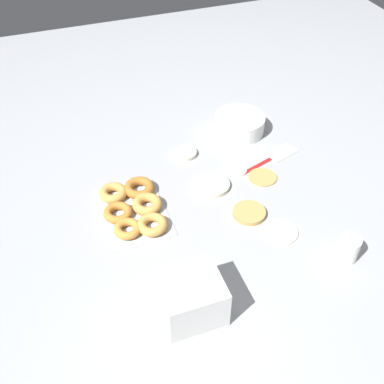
{
  "coord_description": "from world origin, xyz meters",
  "views": [
    {
      "loc": [
        1.05,
        -0.46,
        1.07
      ],
      "look_at": [
        -0.01,
        -0.07,
        0.04
      ],
      "focal_mm": 45.0,
      "sensor_mm": 36.0,
      "label": 1
    }
  ],
  "objects_px": {
    "pancake_5": "(235,169)",
    "spatula": "(276,155)",
    "batter_bowl": "(239,124)",
    "donut_tray": "(134,207)",
    "pancake_2": "(263,177)",
    "pancake_3": "(185,153)",
    "paper_cup": "(348,249)",
    "pancake_4": "(212,185)",
    "pancake_1": "(249,213)",
    "pancake_0": "(281,231)",
    "container_stack": "(191,297)"
  },
  "relations": [
    {
      "from": "pancake_2",
      "to": "donut_tray",
      "type": "bearing_deg",
      "value": -89.08
    },
    {
      "from": "pancake_1",
      "to": "pancake_5",
      "type": "distance_m",
      "value": 0.22
    },
    {
      "from": "pancake_1",
      "to": "pancake_5",
      "type": "relative_size",
      "value": 1.21
    },
    {
      "from": "paper_cup",
      "to": "pancake_5",
      "type": "bearing_deg",
      "value": -163.63
    },
    {
      "from": "pancake_0",
      "to": "pancake_2",
      "type": "xyz_separation_m",
      "value": [
        -0.25,
        0.06,
        -0.0
      ]
    },
    {
      "from": "pancake_4",
      "to": "paper_cup",
      "type": "height_order",
      "value": "paper_cup"
    },
    {
      "from": "donut_tray",
      "to": "paper_cup",
      "type": "height_order",
      "value": "paper_cup"
    },
    {
      "from": "pancake_1",
      "to": "pancake_0",
      "type": "bearing_deg",
      "value": 28.98
    },
    {
      "from": "pancake_5",
      "to": "spatula",
      "type": "bearing_deg",
      "value": 96.15
    },
    {
      "from": "pancake_4",
      "to": "spatula",
      "type": "relative_size",
      "value": 0.48
    },
    {
      "from": "pancake_3",
      "to": "container_stack",
      "type": "distance_m",
      "value": 0.66
    },
    {
      "from": "pancake_1",
      "to": "batter_bowl",
      "type": "height_order",
      "value": "batter_bowl"
    },
    {
      "from": "pancake_0",
      "to": "pancake_1",
      "type": "xyz_separation_m",
      "value": [
        -0.1,
        -0.06,
        0.0
      ]
    },
    {
      "from": "pancake_3",
      "to": "pancake_4",
      "type": "relative_size",
      "value": 0.7
    },
    {
      "from": "pancake_2",
      "to": "pancake_4",
      "type": "xyz_separation_m",
      "value": [
        -0.02,
        -0.18,
        0.0
      ]
    },
    {
      "from": "pancake_1",
      "to": "pancake_2",
      "type": "distance_m",
      "value": 0.19
    },
    {
      "from": "paper_cup",
      "to": "spatula",
      "type": "height_order",
      "value": "paper_cup"
    },
    {
      "from": "pancake_0",
      "to": "spatula",
      "type": "height_order",
      "value": "pancake_0"
    },
    {
      "from": "pancake_2",
      "to": "pancake_4",
      "type": "height_order",
      "value": "pancake_4"
    },
    {
      "from": "paper_cup",
      "to": "pancake_3",
      "type": "bearing_deg",
      "value": -155.95
    },
    {
      "from": "paper_cup",
      "to": "spatula",
      "type": "relative_size",
      "value": 0.31
    },
    {
      "from": "pancake_1",
      "to": "pancake_3",
      "type": "relative_size",
      "value": 1.26
    },
    {
      "from": "pancake_1",
      "to": "donut_tray",
      "type": "xyz_separation_m",
      "value": [
        -0.14,
        -0.34,
        0.01
      ]
    },
    {
      "from": "pancake_1",
      "to": "paper_cup",
      "type": "bearing_deg",
      "value": 36.12
    },
    {
      "from": "pancake_5",
      "to": "batter_bowl",
      "type": "bearing_deg",
      "value": 152.08
    },
    {
      "from": "pancake_4",
      "to": "pancake_5",
      "type": "distance_m",
      "value": 0.12
    },
    {
      "from": "pancake_3",
      "to": "batter_bowl",
      "type": "height_order",
      "value": "batter_bowl"
    },
    {
      "from": "pancake_4",
      "to": "pancake_3",
      "type": "bearing_deg",
      "value": -171.93
    },
    {
      "from": "pancake_4",
      "to": "paper_cup",
      "type": "relative_size",
      "value": 1.52
    },
    {
      "from": "pancake_3",
      "to": "spatula",
      "type": "xyz_separation_m",
      "value": [
        0.12,
        0.31,
        -0.01
      ]
    },
    {
      "from": "pancake_4",
      "to": "paper_cup",
      "type": "bearing_deg",
      "value": 30.43
    },
    {
      "from": "batter_bowl",
      "to": "spatula",
      "type": "distance_m",
      "value": 0.2
    },
    {
      "from": "pancake_0",
      "to": "donut_tray",
      "type": "bearing_deg",
      "value": -121.63
    },
    {
      "from": "pancake_5",
      "to": "spatula",
      "type": "relative_size",
      "value": 0.35
    },
    {
      "from": "pancake_4",
      "to": "batter_bowl",
      "type": "height_order",
      "value": "batter_bowl"
    },
    {
      "from": "donut_tray",
      "to": "pancake_3",
      "type": "bearing_deg",
      "value": 131.3
    },
    {
      "from": "pancake_3",
      "to": "pancake_5",
      "type": "distance_m",
      "value": 0.19
    },
    {
      "from": "spatula",
      "to": "pancake_5",
      "type": "bearing_deg",
      "value": 168.14
    },
    {
      "from": "pancake_5",
      "to": "donut_tray",
      "type": "height_order",
      "value": "donut_tray"
    },
    {
      "from": "pancake_3",
      "to": "spatula",
      "type": "height_order",
      "value": "pancake_3"
    },
    {
      "from": "donut_tray",
      "to": "batter_bowl",
      "type": "xyz_separation_m",
      "value": [
        -0.29,
        0.49,
        0.02
      ]
    },
    {
      "from": "pancake_5",
      "to": "pancake_2",
      "type": "bearing_deg",
      "value": 44.92
    },
    {
      "from": "donut_tray",
      "to": "spatula",
      "type": "xyz_separation_m",
      "value": [
        -0.1,
        0.55,
        -0.01
      ]
    },
    {
      "from": "pancake_2",
      "to": "pancake_4",
      "type": "distance_m",
      "value": 0.18
    },
    {
      "from": "pancake_3",
      "to": "pancake_4",
      "type": "xyz_separation_m",
      "value": [
        0.19,
        0.03,
        -0.0
      ]
    },
    {
      "from": "pancake_2",
      "to": "batter_bowl",
      "type": "bearing_deg",
      "value": 172.55
    },
    {
      "from": "spatula",
      "to": "batter_bowl",
      "type": "bearing_deg",
      "value": 90.98
    },
    {
      "from": "pancake_3",
      "to": "donut_tray",
      "type": "height_order",
      "value": "donut_tray"
    },
    {
      "from": "paper_cup",
      "to": "pancake_0",
      "type": "bearing_deg",
      "value": -139.61
    },
    {
      "from": "pancake_3",
      "to": "pancake_2",
      "type": "bearing_deg",
      "value": 44.36
    }
  ]
}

